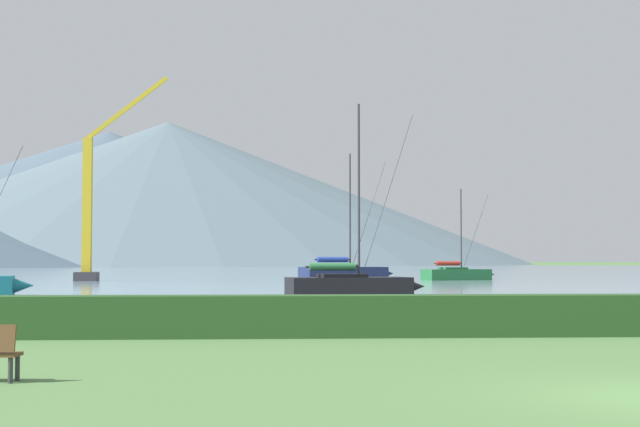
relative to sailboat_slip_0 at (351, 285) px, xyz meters
name	(u,v)px	position (x,y,z in m)	size (l,w,h in m)	color
harbor_water	(299,271)	(1.26, 100.39, -0.63)	(320.00, 246.00, 0.00)	gray
hedge_line	(490,315)	(1.26, -25.61, -0.10)	(80.00, 1.20, 1.07)	#284C23
sailboat_slip_0	(351,285)	(0.00, 0.00, 0.00)	(7.68, 3.44, 10.30)	black
sailboat_slip_2	(345,272)	(2.85, 36.30, 0.13)	(9.23, 5.31, 11.67)	navy
sailboat_slip_3	(457,274)	(13.59, 37.89, -0.02)	(7.53, 4.17, 8.58)	#236B38
dock_crane	(91,214)	(-20.20, 36.79, 5.41)	(8.17, 2.00, 18.73)	#333338
distant_hill_west_ridge	(109,197)	(-70.21, 359.31, 27.56)	(304.25, 304.25, 56.39)	#4C6070
distant_hill_central_peak	(168,193)	(-39.47, 301.45, 25.64)	(263.91, 263.91, 52.55)	slate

